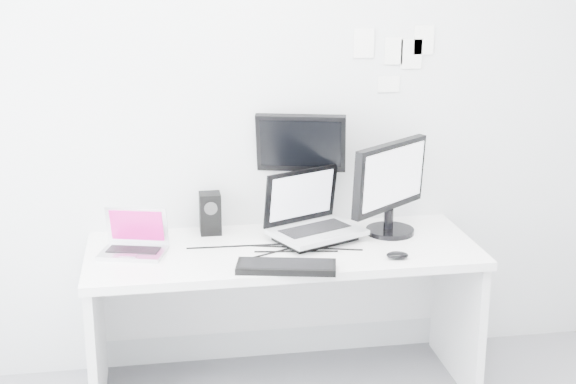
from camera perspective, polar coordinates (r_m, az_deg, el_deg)
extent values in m
plane|color=silver|center=(4.01, -1.15, 6.26)|extent=(3.60, 0.00, 3.60)
cube|color=white|center=(3.98, -0.33, -8.74)|extent=(1.80, 0.70, 0.73)
cube|color=#ADAEB2|center=(3.78, -10.69, -2.73)|extent=(0.33, 0.28, 0.21)
cube|color=black|center=(4.01, -5.37, -1.47)|extent=(0.13, 0.13, 0.20)
cube|color=#B2B6BA|center=(3.87, 2.02, -1.04)|extent=(0.50, 0.45, 0.34)
cube|color=black|center=(4.05, 0.90, 1.64)|extent=(0.46, 0.26, 0.59)
cube|color=black|center=(3.98, 7.13, 0.35)|extent=(0.54, 0.50, 0.47)
cube|color=black|center=(3.57, -0.12, -5.16)|extent=(0.45, 0.24, 0.03)
ellipsoid|color=black|center=(3.72, 7.53, -4.33)|extent=(0.11, 0.08, 0.03)
cube|color=white|center=(4.06, 5.24, 10.16)|extent=(0.10, 0.00, 0.14)
cube|color=white|center=(4.10, 7.28, 9.60)|extent=(0.09, 0.00, 0.13)
cube|color=white|center=(4.14, 9.33, 10.28)|extent=(0.10, 0.00, 0.14)
cube|color=white|center=(4.12, 6.93, 7.39)|extent=(0.11, 0.00, 0.08)
cube|color=white|center=(4.13, 8.47, 9.37)|extent=(0.11, 0.00, 0.14)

